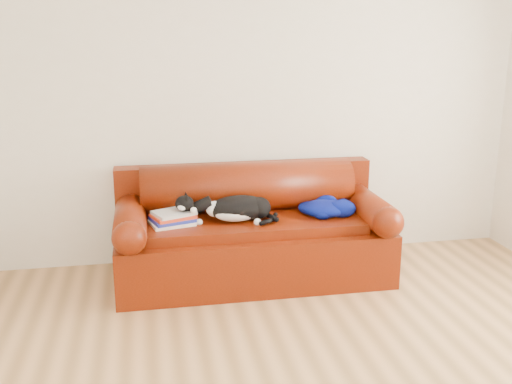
# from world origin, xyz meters

# --- Properties ---
(ground) EXTENTS (4.50, 4.50, 0.00)m
(ground) POSITION_xyz_m (0.00, 0.00, 0.00)
(ground) COLOR brown
(ground) RESTS_ON ground
(room_shell) EXTENTS (4.52, 4.02, 2.61)m
(room_shell) POSITION_xyz_m (0.12, 0.02, 1.67)
(room_shell) COLOR beige
(room_shell) RESTS_ON ground
(sofa_base) EXTENTS (2.10, 0.90, 0.50)m
(sofa_base) POSITION_xyz_m (-0.13, 1.49, 0.24)
(sofa_base) COLOR #360E02
(sofa_base) RESTS_ON ground
(sofa_back) EXTENTS (2.10, 1.01, 0.88)m
(sofa_back) POSITION_xyz_m (-0.13, 1.74, 0.54)
(sofa_back) COLOR #360E02
(sofa_back) RESTS_ON ground
(book_stack) EXTENTS (0.36, 0.31, 0.10)m
(book_stack) POSITION_xyz_m (-0.75, 1.43, 0.55)
(book_stack) COLOR silver
(book_stack) RESTS_ON sofa_base
(cat) EXTENTS (0.66, 0.33, 0.24)m
(cat) POSITION_xyz_m (-0.25, 1.42, 0.59)
(cat) COLOR black
(cat) RESTS_ON sofa_base
(blanket) EXTENTS (0.44, 0.38, 0.14)m
(blanket) POSITION_xyz_m (0.45, 1.46, 0.56)
(blanket) COLOR #02063F
(blanket) RESTS_ON sofa_base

